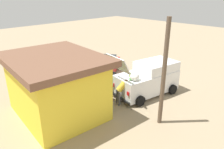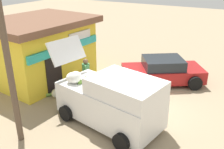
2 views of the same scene
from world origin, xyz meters
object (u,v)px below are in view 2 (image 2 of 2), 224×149
object	(u,v)px
parked_sedan	(162,71)
customer_bending	(69,87)
delivery_van	(111,100)
vendor_standing	(86,74)
unloaded_banana_pile	(57,93)
storefront_bar	(40,49)
paint_bucket	(106,75)

from	to	relation	value
parked_sedan	customer_bending	bearing A→B (deg)	147.81
customer_bending	parked_sedan	bearing A→B (deg)	-32.19
delivery_van	customer_bending	world-z (taller)	delivery_van
delivery_van	vendor_standing	size ratio (longest dim) A/B	2.74
delivery_van	unloaded_banana_pile	size ratio (longest dim) A/B	5.24
parked_sedan	customer_bending	world-z (taller)	customer_bending
storefront_bar	parked_sedan	size ratio (longest dim) A/B	1.31
paint_bucket	storefront_bar	bearing A→B (deg)	119.90
unloaded_banana_pile	paint_bucket	xyz separation A→B (m)	(2.96, -0.88, -0.00)
storefront_bar	customer_bending	world-z (taller)	storefront_bar
storefront_bar	parked_sedan	bearing A→B (deg)	-66.11
delivery_van	unloaded_banana_pile	xyz separation A→B (m)	(0.63, 3.22, -0.81)
storefront_bar	parked_sedan	distance (m)	6.30
delivery_van	unloaded_banana_pile	distance (m)	3.38
delivery_van	vendor_standing	distance (m)	2.71
parked_sedan	vendor_standing	xyz separation A→B (m)	(-2.86, 2.66, 0.37)
parked_sedan	customer_bending	xyz separation A→B (m)	(-4.16, 2.62, 0.26)
paint_bucket	delivery_van	bearing A→B (deg)	-146.88
unloaded_banana_pile	customer_bending	bearing A→B (deg)	-108.38
parked_sedan	unloaded_banana_pile	world-z (taller)	parked_sedan
parked_sedan	paint_bucket	xyz separation A→B (m)	(-0.85, 2.78, -0.45)
vendor_standing	unloaded_banana_pile	distance (m)	1.61
vendor_standing	paint_bucket	size ratio (longest dim) A/B	5.00
parked_sedan	delivery_van	bearing A→B (deg)	174.26
delivery_van	paint_bucket	world-z (taller)	delivery_van
storefront_bar	paint_bucket	size ratio (longest dim) A/B	16.37
customer_bending	paint_bucket	distance (m)	3.38
parked_sedan	vendor_standing	distance (m)	3.92
delivery_van	customer_bending	bearing A→B (deg)	82.67
delivery_van	parked_sedan	bearing A→B (deg)	-5.74
storefront_bar	vendor_standing	xyz separation A→B (m)	(-0.34, -3.03, -0.62)
vendor_standing	customer_bending	xyz separation A→B (m)	(-1.30, -0.04, -0.12)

